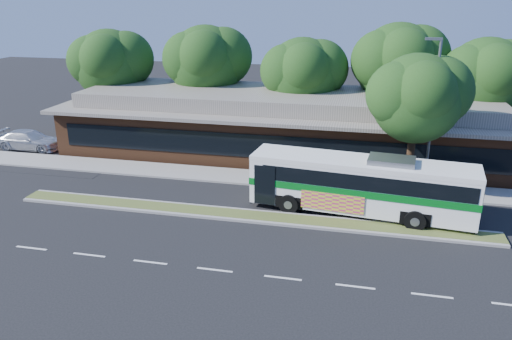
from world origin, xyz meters
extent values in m
plane|color=black|center=(0.00, 0.00, 0.00)|extent=(120.00, 120.00, 0.00)
cube|color=#475825|center=(0.00, 0.60, 0.07)|extent=(26.00, 1.10, 0.15)
cube|color=gray|center=(0.00, 6.40, 0.06)|extent=(44.00, 2.60, 0.12)
cube|color=black|center=(-18.00, 10.00, 0.01)|extent=(14.00, 12.00, 0.01)
cube|color=brown|center=(0.00, 13.00, 1.60)|extent=(32.00, 10.00, 3.20)
cube|color=#6D655C|center=(0.00, 13.00, 3.32)|extent=(33.20, 11.20, 0.24)
cube|color=#6D655C|center=(0.00, 13.00, 3.95)|extent=(30.00, 8.00, 1.00)
cube|color=black|center=(0.00, 7.97, 1.70)|extent=(30.00, 0.06, 1.60)
cylinder|color=slate|center=(9.60, 6.00, 4.50)|extent=(0.16, 0.16, 9.00)
cube|color=slate|center=(9.20, 6.00, 9.00)|extent=(0.90, 0.18, 0.14)
cylinder|color=black|center=(-15.00, 15.00, 1.99)|extent=(0.44, 0.44, 3.99)
sphere|color=#1C3712|center=(-15.00, 15.00, 5.73)|extent=(5.80, 5.80, 5.80)
sphere|color=#1C3712|center=(-13.70, 15.43, 6.19)|extent=(4.52, 4.52, 4.52)
cylinder|color=black|center=(-7.00, 16.00, 2.10)|extent=(0.44, 0.44, 4.20)
sphere|color=#1C3712|center=(-7.00, 16.00, 6.00)|extent=(6.00, 6.00, 6.00)
sphere|color=#1C3712|center=(-5.65, 16.45, 6.48)|extent=(4.68, 4.68, 4.68)
cylinder|color=black|center=(1.00, 15.00, 1.89)|extent=(0.44, 0.44, 3.78)
sphere|color=#1C3712|center=(1.00, 15.00, 5.46)|extent=(5.60, 5.60, 5.60)
sphere|color=#1C3712|center=(2.26, 15.42, 5.91)|extent=(4.37, 4.37, 4.37)
cylinder|color=black|center=(8.00, 16.00, 2.21)|extent=(0.44, 0.44, 4.41)
sphere|color=#1C3712|center=(8.00, 16.00, 6.27)|extent=(6.20, 6.20, 6.20)
sphere|color=#1C3712|center=(9.39, 16.46, 6.77)|extent=(4.84, 4.84, 4.84)
cylinder|color=black|center=(14.00, 15.00, 1.93)|extent=(0.44, 0.44, 3.86)
sphere|color=#1C3712|center=(14.00, 15.00, 5.60)|extent=(5.80, 5.80, 5.80)
sphere|color=#1C3712|center=(15.30, 15.43, 6.07)|extent=(4.52, 4.52, 4.52)
cube|color=white|center=(5.94, 2.40, 1.69)|extent=(11.96, 3.77, 2.70)
cube|color=black|center=(6.23, 2.37, 2.23)|extent=(11.03, 3.71, 0.81)
cube|color=white|center=(5.94, 2.40, 2.92)|extent=(11.98, 3.79, 0.25)
cube|color=#046418|center=(5.94, 2.40, 1.60)|extent=(12.03, 3.83, 0.37)
cube|color=black|center=(0.07, 3.04, 2.01)|extent=(0.30, 2.19, 1.68)
cube|color=black|center=(11.80, 1.76, 2.32)|extent=(0.28, 2.04, 1.08)
cube|color=#B9365F|center=(4.53, 1.26, 0.98)|extent=(3.32, 0.41, 0.98)
cube|color=slate|center=(7.40, 2.24, 3.18)|extent=(2.51, 1.81, 0.29)
cylinder|color=black|center=(2.20, 1.57, 0.54)|extent=(1.11, 0.47, 1.08)
cylinder|color=black|center=(2.47, 4.02, 0.54)|extent=(1.11, 0.47, 1.08)
cylinder|color=black|center=(8.72, 0.86, 0.54)|extent=(1.11, 0.47, 1.08)
cylinder|color=black|center=(8.99, 3.30, 0.54)|extent=(1.11, 0.47, 1.08)
imported|color=silver|center=(-19.00, 8.89, 0.73)|extent=(5.11, 2.19, 1.47)
cylinder|color=black|center=(8.65, 6.05, 2.09)|extent=(0.44, 0.44, 4.19)
sphere|color=#1C3712|center=(8.65, 6.05, 5.71)|extent=(5.08, 5.08, 5.08)
sphere|color=#1C3712|center=(9.79, 6.43, 6.12)|extent=(3.96, 3.96, 3.96)
camera|label=1|loc=(5.86, -23.06, 11.34)|focal=35.00mm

